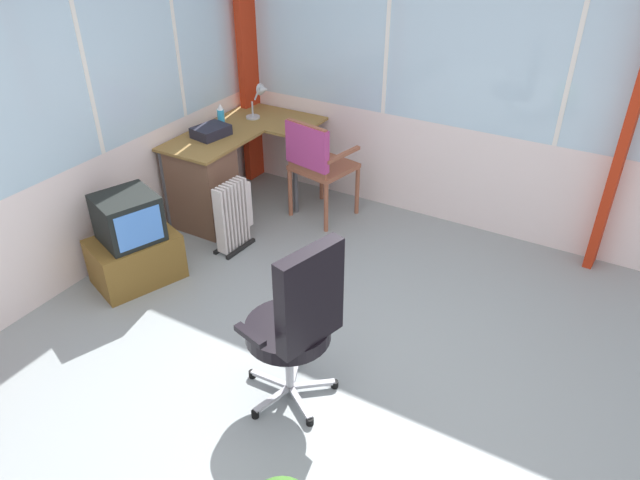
# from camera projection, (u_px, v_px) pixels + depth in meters

# --- Properties ---
(ground) EXTENTS (5.72, 5.46, 0.06)m
(ground) POSITION_uv_depth(u_px,v_px,m) (325.00, 388.00, 3.69)
(ground) COLOR gray
(north_window_panel) EXTENTS (4.72, 0.07, 2.52)m
(north_window_panel) POSITION_uv_depth(u_px,v_px,m) (37.00, 130.00, 3.96)
(north_window_panel) COLOR silver
(north_window_panel) RESTS_ON ground
(east_window_panel) EXTENTS (0.07, 4.46, 2.52)m
(east_window_panel) POSITION_uv_depth(u_px,v_px,m) (470.00, 87.00, 4.76)
(east_window_panel) COLOR silver
(east_window_panel) RESTS_ON ground
(curtain_corner) EXTENTS (0.25, 0.08, 2.42)m
(curtain_corner) POSITION_uv_depth(u_px,v_px,m) (249.00, 61.00, 5.59)
(curtain_corner) COLOR #B62C13
(curtain_corner) RESTS_ON ground
(curtain_east_far) EXTENTS (0.26, 0.09, 2.42)m
(curtain_east_far) POSITION_uv_depth(u_px,v_px,m) (631.00, 123.00, 4.21)
(curtain_east_far) COLOR #B62C13
(curtain_east_far) RESTS_ON ground
(desk) EXTENTS (1.40, 0.92, 0.78)m
(desk) POSITION_uv_depth(u_px,v_px,m) (208.00, 181.00, 5.18)
(desk) COLOR olive
(desk) RESTS_ON ground
(desk_lamp) EXTENTS (0.22, 0.19, 0.32)m
(desk_lamp) POSITION_uv_depth(u_px,v_px,m) (261.00, 96.00, 5.44)
(desk_lamp) COLOR #B2B7BC
(desk_lamp) RESTS_ON desk
(tv_remote) EXTENTS (0.12, 0.15, 0.02)m
(tv_remote) POSITION_uv_depth(u_px,v_px,m) (296.00, 123.00, 5.36)
(tv_remote) COLOR black
(tv_remote) RESTS_ON desk
(spray_bottle) EXTENTS (0.06, 0.06, 0.22)m
(spray_bottle) POSITION_uv_depth(u_px,v_px,m) (221.00, 116.00, 5.27)
(spray_bottle) COLOR #34ACDE
(spray_bottle) RESTS_ON desk
(paper_tray) EXTENTS (0.33, 0.28, 0.09)m
(paper_tray) POSITION_uv_depth(u_px,v_px,m) (211.00, 131.00, 5.10)
(paper_tray) COLOR #20202D
(paper_tray) RESTS_ON desk
(wooden_armchair) EXTENTS (0.57, 0.57, 0.96)m
(wooden_armchair) POSITION_uv_depth(u_px,v_px,m) (315.00, 158.00, 5.12)
(wooden_armchair) COLOR #96543B
(wooden_armchair) RESTS_ON ground
(office_chair) EXTENTS (0.63, 0.58, 1.14)m
(office_chair) POSITION_uv_depth(u_px,v_px,m) (298.00, 319.00, 3.23)
(office_chair) COLOR #B7B7BF
(office_chair) RESTS_ON ground
(tv_on_stand) EXTENTS (0.75, 0.64, 0.74)m
(tv_on_stand) POSITION_uv_depth(u_px,v_px,m) (133.00, 244.00, 4.47)
(tv_on_stand) COLOR brown
(tv_on_stand) RESTS_ON ground
(space_heater) EXTENTS (0.40, 0.19, 0.62)m
(space_heater) POSITION_uv_depth(u_px,v_px,m) (234.00, 215.00, 4.88)
(space_heater) COLOR silver
(space_heater) RESTS_ON ground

